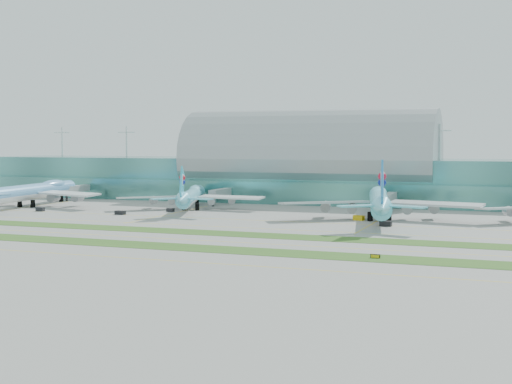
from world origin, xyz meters
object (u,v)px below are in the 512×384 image
at_px(taxiway_sign_east, 375,256).
at_px(terminal, 310,171).
at_px(airliner_a, 32,191).
at_px(airliner_c, 379,200).
at_px(airliner_b, 192,195).

bearing_deg(taxiway_sign_east, terminal, 116.90).
bearing_deg(airliner_a, taxiway_sign_east, -33.32).
bearing_deg(airliner_c, taxiway_sign_east, -91.75).
bearing_deg(taxiway_sign_east, airliner_c, 105.37).
distance_m(airliner_c, taxiway_sign_east, 86.43).
bearing_deg(airliner_a, airliner_c, -6.32).
height_order(terminal, airliner_a, terminal).
height_order(airliner_c, taxiway_sign_east, airliner_c).
relative_size(terminal, taxiway_sign_east, 140.19).
height_order(terminal, taxiway_sign_east, terminal).
xyz_separation_m(airliner_a, taxiway_sign_east, (165.91, -85.94, -6.30)).
height_order(airliner_a, airliner_c, airliner_c).
bearing_deg(airliner_a, airliner_b, 3.19).
distance_m(terminal, airliner_c, 85.93).
height_order(terminal, airliner_b, terminal).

